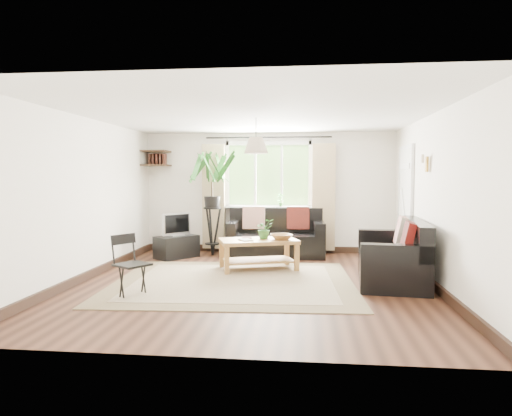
# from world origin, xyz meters

# --- Properties ---
(floor) EXTENTS (5.50, 5.50, 0.00)m
(floor) POSITION_xyz_m (0.00, 0.00, 0.00)
(floor) COLOR black
(floor) RESTS_ON ground
(ceiling) EXTENTS (5.50, 5.50, 0.00)m
(ceiling) POSITION_xyz_m (0.00, 0.00, 2.40)
(ceiling) COLOR white
(ceiling) RESTS_ON floor
(wall_back) EXTENTS (5.00, 0.02, 2.40)m
(wall_back) POSITION_xyz_m (0.00, 2.75, 1.20)
(wall_back) COLOR white
(wall_back) RESTS_ON floor
(wall_front) EXTENTS (5.00, 0.02, 2.40)m
(wall_front) POSITION_xyz_m (0.00, -2.75, 1.20)
(wall_front) COLOR white
(wall_front) RESTS_ON floor
(wall_left) EXTENTS (0.02, 5.50, 2.40)m
(wall_left) POSITION_xyz_m (-2.50, 0.00, 1.20)
(wall_left) COLOR white
(wall_left) RESTS_ON floor
(wall_right) EXTENTS (0.02, 5.50, 2.40)m
(wall_right) POSITION_xyz_m (2.50, 0.00, 1.20)
(wall_right) COLOR white
(wall_right) RESTS_ON floor
(rug) EXTENTS (3.58, 3.11, 0.02)m
(rug) POSITION_xyz_m (-0.28, -0.01, 0.01)
(rug) COLOR beige
(rug) RESTS_ON floor
(window) EXTENTS (2.50, 0.16, 2.16)m
(window) POSITION_xyz_m (0.00, 2.71, 1.55)
(window) COLOR white
(window) RESTS_ON wall_back
(door) EXTENTS (0.06, 0.96, 2.06)m
(door) POSITION_xyz_m (2.47, 1.70, 1.00)
(door) COLOR silver
(door) RESTS_ON wall_right
(corner_shelf) EXTENTS (0.50, 0.50, 0.34)m
(corner_shelf) POSITION_xyz_m (-2.25, 2.50, 1.89)
(corner_shelf) COLOR black
(corner_shelf) RESTS_ON wall_back
(pendant_lamp) EXTENTS (0.36, 0.36, 0.54)m
(pendant_lamp) POSITION_xyz_m (0.00, 0.40, 2.05)
(pendant_lamp) COLOR beige
(pendant_lamp) RESTS_ON ceiling
(wall_sconce) EXTENTS (0.12, 0.12, 0.28)m
(wall_sconce) POSITION_xyz_m (2.43, 0.30, 1.74)
(wall_sconce) COLOR beige
(wall_sconce) RESTS_ON wall_right
(sofa_back) EXTENTS (1.87, 1.00, 0.86)m
(sofa_back) POSITION_xyz_m (0.18, 2.23, 0.43)
(sofa_back) COLOR black
(sofa_back) RESTS_ON floor
(sofa_right) EXTENTS (1.88, 1.07, 0.85)m
(sofa_right) POSITION_xyz_m (1.99, 0.31, 0.42)
(sofa_right) COLOR black
(sofa_right) RESTS_ON floor
(coffee_table) EXTENTS (1.38, 1.03, 0.50)m
(coffee_table) POSITION_xyz_m (-0.01, 0.90, 0.25)
(coffee_table) COLOR olive
(coffee_table) RESTS_ON floor
(table_plant) EXTENTS (0.38, 0.37, 0.33)m
(table_plant) POSITION_xyz_m (0.07, 0.99, 0.67)
(table_plant) COLOR #2E6528
(table_plant) RESTS_ON coffee_table
(bowl) EXTENTS (0.46, 0.46, 0.09)m
(bowl) POSITION_xyz_m (0.36, 0.91, 0.55)
(bowl) COLOR brown
(bowl) RESTS_ON coffee_table
(book_a) EXTENTS (0.28, 0.30, 0.02)m
(book_a) POSITION_xyz_m (-0.28, 0.70, 0.51)
(book_a) COLOR silver
(book_a) RESTS_ON coffee_table
(book_b) EXTENTS (0.19, 0.24, 0.02)m
(book_b) POSITION_xyz_m (-0.29, 0.95, 0.51)
(book_b) COLOR #572922
(book_b) RESTS_ON coffee_table
(tv_stand) EXTENTS (0.82, 0.87, 0.42)m
(tv_stand) POSITION_xyz_m (-1.65, 1.84, 0.21)
(tv_stand) COLOR black
(tv_stand) RESTS_ON floor
(tv) EXTENTS (0.52, 0.59, 0.45)m
(tv) POSITION_xyz_m (-1.65, 1.84, 0.64)
(tv) COLOR #A5A5AA
(tv) RESTS_ON tv_stand
(palm_stand) EXTENTS (0.84, 0.84, 2.02)m
(palm_stand) POSITION_xyz_m (-1.04, 2.19, 1.01)
(palm_stand) COLOR black
(palm_stand) RESTS_ON floor
(folding_chair) EXTENTS (0.56, 0.56, 0.78)m
(folding_chair) POSITION_xyz_m (-1.44, -0.90, 0.39)
(folding_chair) COLOR black
(folding_chair) RESTS_ON floor
(sill_plant) EXTENTS (0.14, 0.10, 0.27)m
(sill_plant) POSITION_xyz_m (0.25, 2.63, 1.06)
(sill_plant) COLOR #2D6023
(sill_plant) RESTS_ON window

